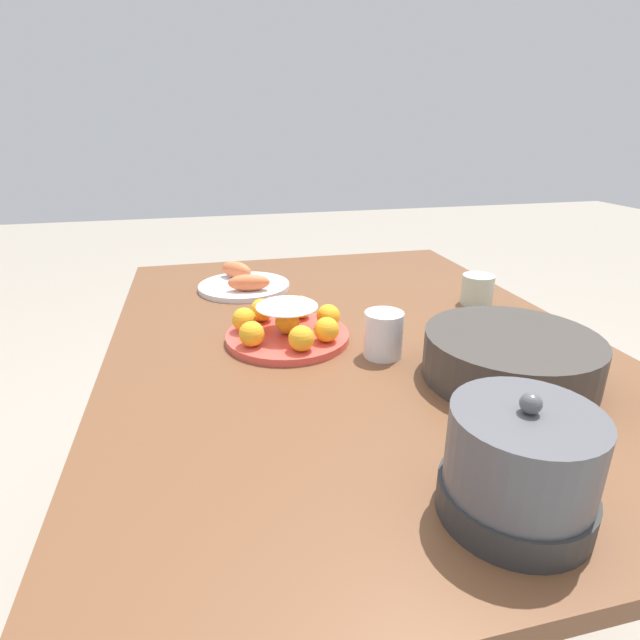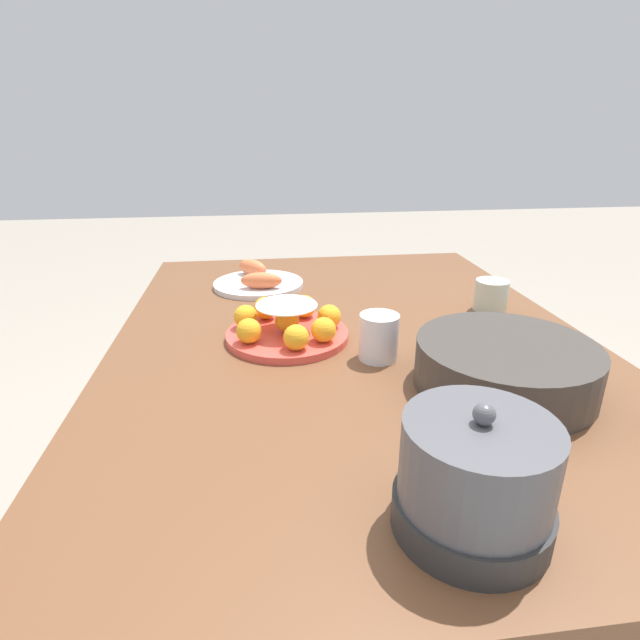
% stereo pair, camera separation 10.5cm
% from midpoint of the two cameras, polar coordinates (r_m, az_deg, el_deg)
% --- Properties ---
extents(ground_plane, '(12.00, 12.00, 0.00)m').
position_cam_midpoint_polar(ground_plane, '(1.54, 0.68, -28.49)').
color(ground_plane, '#9E9384').
extents(dining_table, '(1.36, 1.01, 0.75)m').
position_cam_midpoint_polar(dining_table, '(1.11, 0.82, -6.09)').
color(dining_table, brown).
rests_on(dining_table, ground_plane).
extents(cake_plate, '(0.26, 0.26, 0.08)m').
position_cam_midpoint_polar(cake_plate, '(1.05, -6.60, -0.78)').
color(cake_plate, '#E04C42').
rests_on(cake_plate, dining_table).
extents(serving_bowl, '(0.30, 0.30, 0.08)m').
position_cam_midpoint_polar(serving_bowl, '(0.92, 17.96, -3.94)').
color(serving_bowl, '#3D3833').
rests_on(serving_bowl, dining_table).
extents(seafood_platter, '(0.25, 0.25, 0.06)m').
position_cam_midpoint_polar(seafood_platter, '(1.40, -10.87, 4.14)').
color(seafood_platter, silver).
rests_on(seafood_platter, dining_table).
extents(cup_near, '(0.08, 0.08, 0.09)m').
position_cam_midpoint_polar(cup_near, '(0.97, 4.18, -1.71)').
color(cup_near, white).
rests_on(cup_near, dining_table).
extents(cup_far, '(0.08, 0.08, 0.07)m').
position_cam_midpoint_polar(cup_far, '(1.29, 15.36, 3.32)').
color(cup_far, beige).
rests_on(cup_far, dining_table).
extents(warming_pot, '(0.18, 0.18, 0.16)m').
position_cam_midpoint_polar(warming_pot, '(0.61, 17.19, -15.80)').
color(warming_pot, '#2D2D2D').
rests_on(warming_pot, dining_table).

